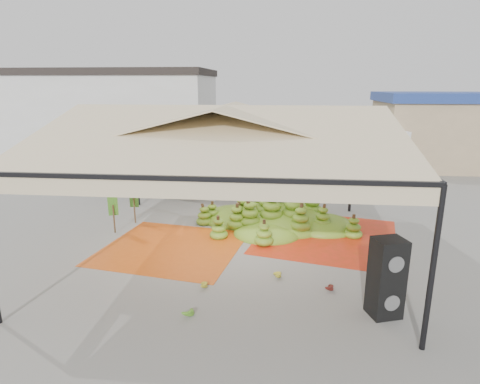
# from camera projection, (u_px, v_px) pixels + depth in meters

# --- Properties ---
(ground) EXTENTS (90.00, 90.00, 0.00)m
(ground) POSITION_uv_depth(u_px,v_px,m) (228.00, 250.00, 11.33)
(ground) COLOR slate
(ground) RESTS_ON ground
(canopy_tent) EXTENTS (8.10, 8.10, 4.00)m
(canopy_tent) POSITION_uv_depth(u_px,v_px,m) (227.00, 133.00, 10.47)
(canopy_tent) COLOR black
(canopy_tent) RESTS_ON ground
(building_white) EXTENTS (14.30, 6.30, 5.40)m
(building_white) POSITION_uv_depth(u_px,v_px,m) (98.00, 114.00, 25.04)
(building_white) COLOR silver
(building_white) RESTS_ON ground
(building_tan) EXTENTS (6.30, 5.30, 4.10)m
(building_tan) POSITION_uv_depth(u_px,v_px,m) (436.00, 130.00, 22.31)
(building_tan) COLOR tan
(building_tan) RESTS_ON ground
(tarp_left) EXTENTS (4.30, 4.16, 0.01)m
(tarp_left) POSITION_uv_depth(u_px,v_px,m) (172.00, 248.00, 11.48)
(tarp_left) COLOR #C44F12
(tarp_left) RESTS_ON ground
(tarp_right) EXTENTS (4.86, 5.01, 0.01)m
(tarp_right) POSITION_uv_depth(u_px,v_px,m) (327.00, 236.00, 12.33)
(tarp_right) COLOR red
(tarp_right) RESTS_ON ground
(banana_heap) EXTENTS (5.95, 5.13, 1.15)m
(banana_heap) POSITION_uv_depth(u_px,v_px,m) (280.00, 208.00, 13.27)
(banana_heap) COLOR #57821B
(banana_heap) RESTS_ON ground
(hand_yellow_a) EXTENTS (0.50, 0.44, 0.20)m
(hand_yellow_a) POSITION_uv_depth(u_px,v_px,m) (274.00, 274.00, 9.69)
(hand_yellow_a) COLOR gold
(hand_yellow_a) RESTS_ON ground
(hand_yellow_b) EXTENTS (0.48, 0.42, 0.19)m
(hand_yellow_b) POSITION_uv_depth(u_px,v_px,m) (200.00, 284.00, 9.21)
(hand_yellow_b) COLOR #B09223
(hand_yellow_b) RESTS_ON ground
(hand_red_a) EXTENTS (0.52, 0.47, 0.19)m
(hand_red_a) POSITION_uv_depth(u_px,v_px,m) (326.00, 285.00, 9.14)
(hand_red_a) COLOR #541813
(hand_red_a) RESTS_ON ground
(hand_red_b) EXTENTS (0.42, 0.36, 0.18)m
(hand_red_b) POSITION_uv_depth(u_px,v_px,m) (367.00, 264.00, 10.24)
(hand_red_b) COLOR #5D1A15
(hand_red_b) RESTS_ON ground
(hand_green) EXTENTS (0.54, 0.49, 0.20)m
(hand_green) POSITION_uv_depth(u_px,v_px,m) (186.00, 310.00, 8.14)
(hand_green) COLOR #3A7217
(hand_green) RESTS_ON ground
(hanging_bunches) EXTENTS (3.24, 0.24, 0.20)m
(hanging_bunches) POSITION_uv_depth(u_px,v_px,m) (186.00, 164.00, 9.96)
(hanging_bunches) COLOR #51831B
(hanging_bunches) RESTS_ON ground
(speaker_stack) EXTENTS (0.72, 0.68, 1.64)m
(speaker_stack) POSITION_uv_depth(u_px,v_px,m) (386.00, 278.00, 7.94)
(speaker_stack) COLOR black
(speaker_stack) RESTS_ON ground
(banana_leaves) EXTENTS (0.96, 1.36, 3.70)m
(banana_leaves) POSITION_uv_depth(u_px,v_px,m) (122.00, 227.00, 13.11)
(banana_leaves) COLOR #246B1C
(banana_leaves) RESTS_ON ground
(vendor) EXTENTS (0.67, 0.51, 1.67)m
(vendor) POSITION_uv_depth(u_px,v_px,m) (246.00, 196.00, 13.65)
(vendor) COLOR gray
(vendor) RESTS_ON ground
(truck_left) EXTENTS (6.71, 3.92, 2.18)m
(truck_left) POSITION_uv_depth(u_px,v_px,m) (165.00, 159.00, 17.71)
(truck_left) COLOR #4A3518
(truck_left) RESTS_ON ground
(truck_right) EXTENTS (7.00, 3.83, 2.28)m
(truck_right) POSITION_uv_depth(u_px,v_px,m) (342.00, 148.00, 20.29)
(truck_right) COLOR #4C3219
(truck_right) RESTS_ON ground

